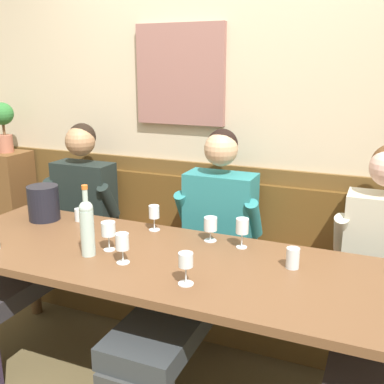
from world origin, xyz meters
name	(u,v)px	position (x,y,z in m)	size (l,w,h in m)	color
room_wall_back	(230,108)	(0.00, 1.09, 1.40)	(6.80, 0.12, 2.80)	beige
wood_wainscot_panel	(225,239)	(0.00, 1.04, 0.52)	(6.80, 0.03, 1.04)	brown
wall_bench	(214,284)	(0.00, 0.83, 0.28)	(2.80, 0.42, 0.94)	brown
dining_table	(166,271)	(0.00, 0.13, 0.68)	(2.50, 0.82, 0.75)	brown
person_left_seat	(53,235)	(-0.97, 0.45, 0.62)	(0.53, 1.27, 1.29)	#32253B
person_right_seat	(199,257)	(0.04, 0.47, 0.63)	(0.53, 1.27, 1.30)	#363737
person_center_left_seat	(376,289)	(0.97, 0.46, 0.62)	(0.49, 1.27, 1.27)	#30303E
ice_bucket	(44,203)	(-0.93, 0.35, 0.86)	(0.19, 0.19, 0.21)	black
wine_bottle_amber_mid	(87,226)	(-0.37, 0.01, 0.91)	(0.07, 0.07, 0.36)	#ADC6BE
wine_glass_mid_left	(211,225)	(0.12, 0.42, 0.84)	(0.07, 0.07, 0.13)	silver
wine_glass_mid_right	(154,213)	(-0.23, 0.45, 0.86)	(0.06, 0.06, 0.15)	silver
wine_glass_near_bucket	(242,227)	(0.31, 0.39, 0.87)	(0.07, 0.07, 0.16)	silver
wine_glass_center_rear	(186,262)	(0.21, -0.09, 0.86)	(0.07, 0.07, 0.14)	silver
wine_glass_right_end	(108,230)	(-0.31, 0.10, 0.86)	(0.07, 0.07, 0.15)	silver
wine_glass_left_end	(122,243)	(-0.16, -0.01, 0.86)	(0.06, 0.06, 0.15)	silver
water_tumbler_right	(79,215)	(-0.72, 0.42, 0.79)	(0.06, 0.06, 0.08)	silver
water_tumbler_left	(293,258)	(0.60, 0.25, 0.80)	(0.06, 0.06, 0.10)	silver
corner_pedestal	(13,216)	(-1.70, 0.86, 0.51)	(0.28, 0.28, 1.03)	brown
potted_plant	(3,122)	(-1.70, 0.86, 1.26)	(0.17, 0.17, 0.37)	#A7614A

